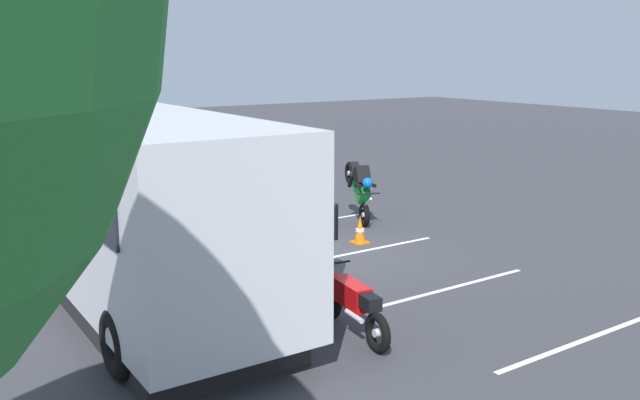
% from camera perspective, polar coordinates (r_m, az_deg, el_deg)
% --- Properties ---
extents(ground_plane, '(80.00, 80.00, 0.00)m').
position_cam_1_polar(ground_plane, '(14.51, 0.41, -4.67)').
color(ground_plane, '#38383D').
extents(tour_bus, '(9.65, 2.59, 3.25)m').
position_cam_1_polar(tour_bus, '(12.53, -16.37, -0.09)').
color(tour_bus, silver).
rests_on(tour_bus, ground_plane).
extents(spectator_far_left, '(0.58, 0.34, 1.82)m').
position_cam_1_polar(spectator_far_left, '(12.37, 0.47, -2.38)').
color(spectator_far_left, '#473823').
rests_on(spectator_far_left, ground_plane).
extents(spectator_left, '(0.58, 0.36, 1.70)m').
position_cam_1_polar(spectator_left, '(13.32, -2.73, -1.70)').
color(spectator_left, black).
rests_on(spectator_left, ground_plane).
extents(spectator_centre, '(0.57, 0.39, 1.81)m').
position_cam_1_polar(spectator_centre, '(14.32, -5.55, -0.44)').
color(spectator_centre, black).
rests_on(spectator_centre, ground_plane).
extents(parked_motorcycle_silver, '(2.05, 0.61, 0.99)m').
position_cam_1_polar(parked_motorcycle_silver, '(10.43, 2.78, -8.69)').
color(parked_motorcycle_silver, black).
rests_on(parked_motorcycle_silver, ground_plane).
extents(parked_motorcycle_dark, '(2.05, 0.63, 0.99)m').
position_cam_1_polar(parked_motorcycle_dark, '(12.89, -6.24, -4.66)').
color(parked_motorcycle_dark, black).
rests_on(parked_motorcycle_dark, ground_plane).
extents(parked_motorcycle_blue, '(2.03, 0.69, 0.99)m').
position_cam_1_polar(parked_motorcycle_blue, '(15.03, -9.95, -2.35)').
color(parked_motorcycle_blue, black).
rests_on(parked_motorcycle_blue, ground_plane).
extents(stunt_motorcycle, '(2.00, 0.93, 1.57)m').
position_cam_1_polar(stunt_motorcycle, '(17.11, 3.32, 1.23)').
color(stunt_motorcycle, black).
rests_on(stunt_motorcycle, ground_plane).
extents(traffic_cone, '(0.34, 0.34, 0.63)m').
position_cam_1_polar(traffic_cone, '(15.42, 3.35, -2.50)').
color(traffic_cone, orange).
rests_on(traffic_cone, ground_plane).
extents(bay_line_a, '(0.16, 3.76, 0.01)m').
position_cam_1_polar(bay_line_a, '(11.08, 21.01, -10.90)').
color(bay_line_a, white).
rests_on(bay_line_a, ground_plane).
extents(bay_line_b, '(0.16, 3.82, 0.01)m').
position_cam_1_polar(bay_line_b, '(12.76, 10.74, -7.24)').
color(bay_line_b, white).
rests_on(bay_line_b, ground_plane).
extents(bay_line_c, '(0.16, 4.14, 0.01)m').
position_cam_1_polar(bay_line_c, '(14.79, 3.18, -4.35)').
color(bay_line_c, white).
rests_on(bay_line_c, ground_plane).
extents(bay_line_d, '(0.17, 4.63, 0.01)m').
position_cam_1_polar(bay_line_d, '(17.03, -2.43, -2.13)').
color(bay_line_d, white).
rests_on(bay_line_d, ground_plane).
extents(bay_line_e, '(0.17, 4.40, 0.01)m').
position_cam_1_polar(bay_line_e, '(19.42, -6.69, -0.43)').
color(bay_line_e, white).
rests_on(bay_line_e, ground_plane).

